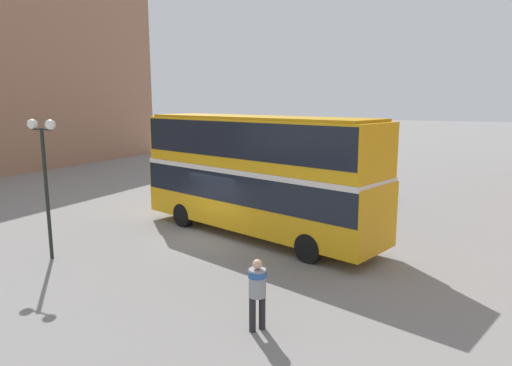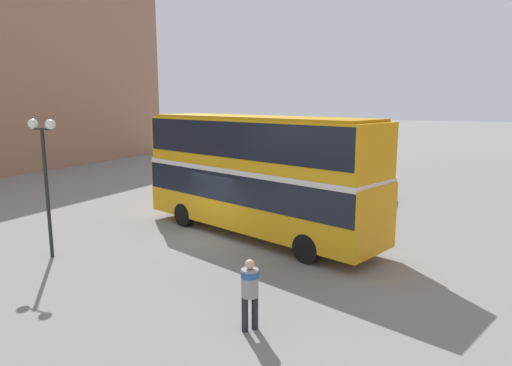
{
  "view_description": "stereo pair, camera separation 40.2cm",
  "coord_description": "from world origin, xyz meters",
  "views": [
    {
      "loc": [
        9.2,
        -14.77,
        5.38
      ],
      "look_at": [
        1.55,
        1.37,
        2.16
      ],
      "focal_mm": 32.0,
      "sensor_mm": 36.0,
      "label": 1
    },
    {
      "loc": [
        9.57,
        -14.6,
        5.38
      ],
      "look_at": [
        1.55,
        1.37,
        2.16
      ],
      "focal_mm": 32.0,
      "sensor_mm": 36.0,
      "label": 2
    }
  ],
  "objects": [
    {
      "name": "pedestrian_foreground",
      "position": [
        4.92,
        -5.65,
        1.08
      ],
      "size": [
        0.6,
        0.6,
        1.76
      ],
      "rotation": [
        0.0,
        0.0,
        2.54
      ],
      "color": "#232328",
      "rests_on": "ground_plane"
    },
    {
      "name": "ground_plane",
      "position": [
        0.0,
        0.0,
        0.0
      ],
      "size": [
        240.0,
        240.0,
        0.0
      ],
      "primitive_type": "plane",
      "color": "gray"
    },
    {
      "name": "double_decker_bus",
      "position": [
        1.55,
        1.37,
        2.75
      ],
      "size": [
        11.06,
        5.61,
        4.8
      ],
      "rotation": [
        0.0,
        0.0,
        -0.3
      ],
      "color": "gold",
      "rests_on": "ground_plane"
    },
    {
      "name": "parked_car_kerb_near",
      "position": [
        2.93,
        10.17,
        0.84
      ],
      "size": [
        4.43,
        2.41,
        1.64
      ],
      "rotation": [
        0.0,
        0.0,
        3.3
      ],
      "color": "navy",
      "rests_on": "ground_plane"
    },
    {
      "name": "street_lamp_twin_globe",
      "position": [
        -3.65,
        -4.17,
        3.55
      ],
      "size": [
        1.18,
        0.34,
        4.79
      ],
      "color": "black",
      "rests_on": "ground_plane"
    }
  ]
}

